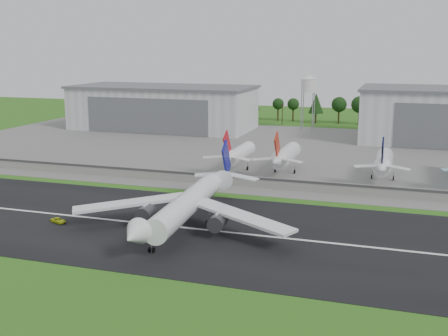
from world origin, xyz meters
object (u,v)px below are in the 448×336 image
(main_airliner, at_px, (186,210))
(ground_vehicle, at_px, (58,220))
(parked_jet_red_a, at_px, (237,154))
(parked_jet_red_b, at_px, (284,156))
(parked_jet_navy, at_px, (383,163))

(main_airliner, height_order, ground_vehicle, main_airliner)
(main_airliner, height_order, parked_jet_red_a, main_airliner)
(parked_jet_red_a, bearing_deg, parked_jet_red_b, 0.17)
(main_airliner, relative_size, parked_jet_red_a, 1.89)
(parked_jet_red_a, xyz_separation_m, parked_jet_navy, (50.56, 0.03, 0.18))
(main_airliner, bearing_deg, parked_jet_red_a, -87.73)
(ground_vehicle, bearing_deg, parked_jet_navy, -25.28)
(main_airliner, height_order, parked_jet_navy, main_airliner)
(parked_jet_red_b, bearing_deg, ground_vehicle, -120.34)
(ground_vehicle, xyz_separation_m, parked_jet_navy, (75.97, 72.83, 5.43))
(ground_vehicle, xyz_separation_m, parked_jet_red_b, (42.65, 72.85, 5.57))
(main_airliner, bearing_deg, parked_jet_red_b, -102.39)
(ground_vehicle, relative_size, parked_jet_red_b, 0.14)
(main_airliner, bearing_deg, ground_vehicle, 6.26)
(parked_jet_navy, bearing_deg, ground_vehicle, -136.21)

